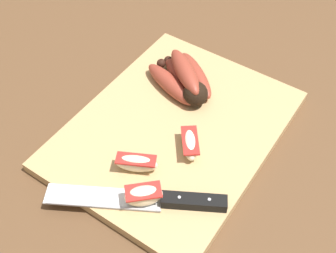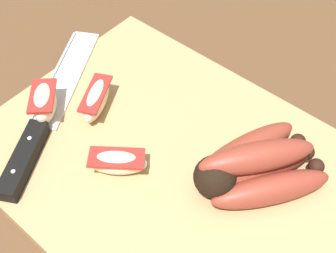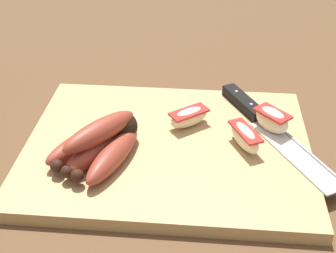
# 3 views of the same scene
# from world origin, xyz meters

# --- Properties ---
(ground_plane) EXTENTS (6.00, 6.00, 0.00)m
(ground_plane) POSITION_xyz_m (0.00, 0.00, 0.00)
(ground_plane) COLOR brown
(cutting_board) EXTENTS (0.42, 0.33, 0.02)m
(cutting_board) POSITION_xyz_m (0.02, 0.00, 0.01)
(cutting_board) COLOR tan
(cutting_board) RESTS_ON ground_plane
(banana_bunch) EXTENTS (0.14, 0.16, 0.06)m
(banana_bunch) POSITION_xyz_m (0.11, 0.04, 0.04)
(banana_bunch) COLOR black
(banana_bunch) RESTS_ON cutting_board
(chefs_knife) EXTENTS (0.16, 0.26, 0.02)m
(chefs_knife) POSITION_xyz_m (-0.12, -0.07, 0.03)
(chefs_knife) COLOR silver
(chefs_knife) RESTS_ON cutting_board
(apple_wedge_near) EXTENTS (0.07, 0.06, 0.03)m
(apple_wedge_near) POSITION_xyz_m (-0.01, -0.05, 0.04)
(apple_wedge_near) COLOR #F4E5C1
(apple_wedge_near) RESTS_ON cutting_board
(apple_wedge_middle) EXTENTS (0.06, 0.06, 0.04)m
(apple_wedge_middle) POSITION_xyz_m (-0.14, -0.05, 0.04)
(apple_wedge_middle) COLOR #F4E5C1
(apple_wedge_middle) RESTS_ON cutting_board
(apple_wedge_far) EXTENTS (0.05, 0.07, 0.03)m
(apple_wedge_far) POSITION_xyz_m (-0.09, -0.00, 0.04)
(apple_wedge_far) COLOR #F4E5C1
(apple_wedge_far) RESTS_ON cutting_board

